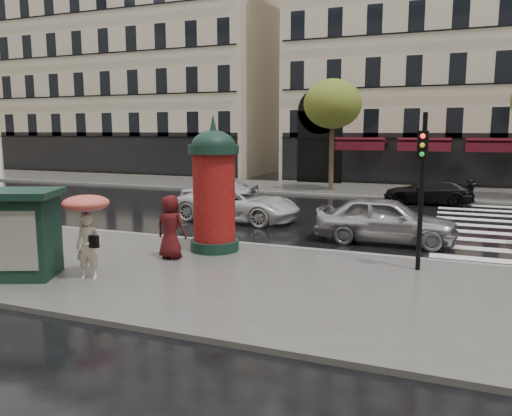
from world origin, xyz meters
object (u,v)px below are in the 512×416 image
at_px(morris_column, 214,186).
at_px(car_far_silver, 219,190).
at_px(man_burgundy, 171,227).
at_px(newsstand, 22,233).
at_px(traffic_light, 422,176).
at_px(car_black, 428,192).
at_px(woman_umbrella, 87,222).
at_px(car_silver, 386,220).
at_px(car_white, 238,204).
at_px(woman_red, 224,222).

height_order(morris_column, car_far_silver, morris_column).
height_order(man_burgundy, newsstand, newsstand).
height_order(traffic_light, car_black, traffic_light).
bearing_deg(woman_umbrella, car_silver, 49.54).
height_order(car_white, car_black, car_white).
relative_size(car_silver, car_white, 0.89).
bearing_deg(car_far_silver, morris_column, 21.66).
height_order(woman_red, man_burgundy, man_burgundy).
height_order(car_silver, car_black, car_silver).
relative_size(car_silver, car_far_silver, 1.12).
height_order(morris_column, traffic_light, morris_column).
height_order(morris_column, car_silver, morris_column).
distance_m(traffic_light, car_silver, 4.12).
xyz_separation_m(woman_umbrella, man_burgundy, (0.83, 2.42, -0.50)).
bearing_deg(car_silver, woman_red, 120.67).
xyz_separation_m(morris_column, car_white, (-1.54, 5.36, -1.34)).
bearing_deg(newsstand, traffic_light, 24.58).
xyz_separation_m(morris_column, newsstand, (-3.13, -4.20, -0.82)).
height_order(traffic_light, car_silver, traffic_light).
bearing_deg(woman_red, woman_umbrella, 65.53).
relative_size(traffic_light, car_black, 0.93).
relative_size(newsstand, car_silver, 0.49).
bearing_deg(traffic_light, morris_column, 178.97).
bearing_deg(car_white, car_far_silver, 38.94).
bearing_deg(woman_red, newsstand, 51.88).
distance_m(man_burgundy, morris_column, 1.82).
height_order(man_burgundy, car_white, man_burgundy).
distance_m(man_burgundy, traffic_light, 6.80).
height_order(man_burgundy, car_silver, man_burgundy).
bearing_deg(man_burgundy, woman_red, -111.42).
bearing_deg(car_white, woman_umbrella, -175.56).
height_order(woman_red, traffic_light, traffic_light).
xyz_separation_m(newsstand, car_white, (1.59, 9.56, -0.52)).
relative_size(woman_umbrella, car_black, 0.49).
relative_size(car_white, car_far_silver, 1.26).
bearing_deg(car_far_silver, woman_umbrella, 9.09).
height_order(woman_red, morris_column, morris_column).
xyz_separation_m(woman_umbrella, woman_red, (1.58, 4.32, -0.64)).
bearing_deg(man_burgundy, car_black, -113.21).
bearing_deg(traffic_light, woman_umbrella, -153.59).
distance_m(woman_umbrella, man_burgundy, 2.61).
bearing_deg(car_white, car_silver, -103.48).
distance_m(man_burgundy, car_white, 6.76).
height_order(morris_column, car_white, morris_column).
bearing_deg(woman_umbrella, newsstand, -164.49).
relative_size(woman_red, car_far_silver, 0.37).
xyz_separation_m(car_silver, car_black, (0.91, 9.75, -0.14)).
relative_size(man_burgundy, car_white, 0.35).
bearing_deg(car_black, traffic_light, -3.21).
relative_size(traffic_light, newsstand, 1.80).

